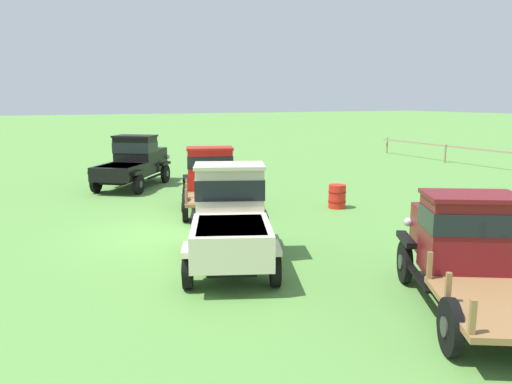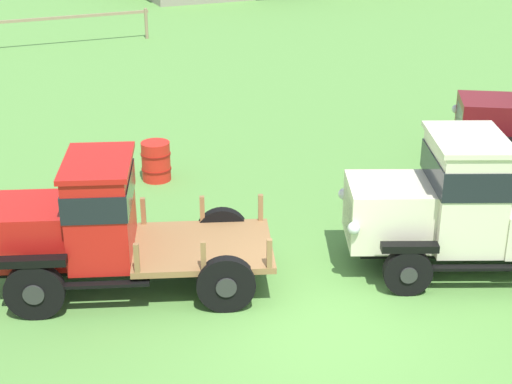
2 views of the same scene
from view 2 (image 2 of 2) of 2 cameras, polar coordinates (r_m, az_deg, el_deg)
name	(u,v)px [view 2 (image 2 of 2)]	position (r m, az deg, el deg)	size (l,w,h in m)	color
ground_plane	(315,326)	(11.67, 4.33, -9.72)	(240.00, 240.00, 0.00)	#5B9342
vintage_truck_second_in_line	(94,224)	(12.38, -11.70, -2.28)	(4.81, 3.06, 2.16)	black
vintage_truck_midrow_center	(479,205)	(13.23, 15.90, -0.95)	(4.81, 3.26, 2.30)	black
oil_drum_beside_row	(156,161)	(16.64, -7.28, 2.24)	(0.63, 0.63, 0.84)	red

